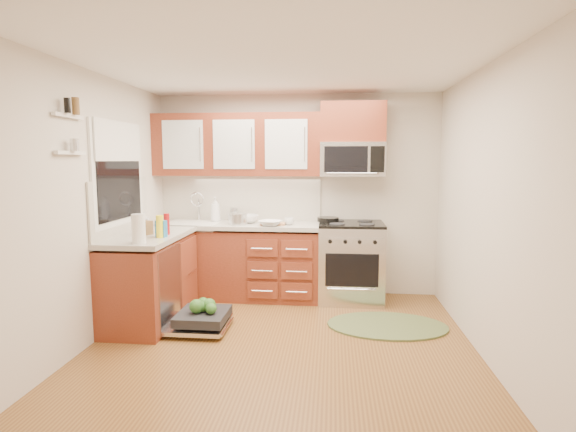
# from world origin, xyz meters

# --- Properties ---
(floor) EXTENTS (3.50, 3.50, 0.00)m
(floor) POSITION_xyz_m (0.00, 0.00, 0.00)
(floor) COLOR brown
(floor) RESTS_ON ground
(ceiling) EXTENTS (3.50, 3.50, 0.00)m
(ceiling) POSITION_xyz_m (0.00, 0.00, 2.50)
(ceiling) COLOR white
(ceiling) RESTS_ON ground
(wall_back) EXTENTS (3.50, 0.04, 2.50)m
(wall_back) POSITION_xyz_m (0.00, 1.75, 1.25)
(wall_back) COLOR beige
(wall_back) RESTS_ON ground
(wall_front) EXTENTS (3.50, 0.04, 2.50)m
(wall_front) POSITION_xyz_m (0.00, -1.75, 1.25)
(wall_front) COLOR beige
(wall_front) RESTS_ON ground
(wall_left) EXTENTS (0.04, 3.50, 2.50)m
(wall_left) POSITION_xyz_m (-1.75, 0.00, 1.25)
(wall_left) COLOR beige
(wall_left) RESTS_ON ground
(wall_right) EXTENTS (0.04, 3.50, 2.50)m
(wall_right) POSITION_xyz_m (1.75, 0.00, 1.25)
(wall_right) COLOR beige
(wall_right) RESTS_ON ground
(base_cabinet_back) EXTENTS (2.05, 0.60, 0.85)m
(base_cabinet_back) POSITION_xyz_m (-0.73, 1.45, 0.42)
(base_cabinet_back) COLOR #602715
(base_cabinet_back) RESTS_ON ground
(base_cabinet_left) EXTENTS (0.60, 1.25, 0.85)m
(base_cabinet_left) POSITION_xyz_m (-1.45, 0.52, 0.42)
(base_cabinet_left) COLOR #602715
(base_cabinet_left) RESTS_ON ground
(countertop_back) EXTENTS (2.07, 0.64, 0.05)m
(countertop_back) POSITION_xyz_m (-0.72, 1.44, 0.90)
(countertop_back) COLOR #AFABA0
(countertop_back) RESTS_ON base_cabinet_back
(countertop_left) EXTENTS (0.64, 1.27, 0.05)m
(countertop_left) POSITION_xyz_m (-1.44, 0.53, 0.90)
(countertop_left) COLOR #AFABA0
(countertop_left) RESTS_ON base_cabinet_left
(backsplash_back) EXTENTS (2.05, 0.02, 0.57)m
(backsplash_back) POSITION_xyz_m (-0.73, 1.74, 1.21)
(backsplash_back) COLOR beige
(backsplash_back) RESTS_ON ground
(backsplash_left) EXTENTS (0.02, 1.25, 0.57)m
(backsplash_left) POSITION_xyz_m (-1.74, 0.52, 1.21)
(backsplash_left) COLOR beige
(backsplash_left) RESTS_ON ground
(upper_cabinets) EXTENTS (2.05, 0.35, 0.75)m
(upper_cabinets) POSITION_xyz_m (-0.73, 1.57, 1.88)
(upper_cabinets) COLOR #602715
(upper_cabinets) RESTS_ON ground
(cabinet_over_mw) EXTENTS (0.76, 0.35, 0.47)m
(cabinet_over_mw) POSITION_xyz_m (0.68, 1.57, 2.13)
(cabinet_over_mw) COLOR #602715
(cabinet_over_mw) RESTS_ON ground
(range) EXTENTS (0.76, 0.64, 0.95)m
(range) POSITION_xyz_m (0.68, 1.43, 0.47)
(range) COLOR silver
(range) RESTS_ON ground
(microwave) EXTENTS (0.76, 0.38, 0.40)m
(microwave) POSITION_xyz_m (0.68, 1.55, 1.70)
(microwave) COLOR silver
(microwave) RESTS_ON ground
(sink) EXTENTS (0.62, 0.50, 0.26)m
(sink) POSITION_xyz_m (-1.25, 1.42, 0.80)
(sink) COLOR white
(sink) RESTS_ON ground
(dishwasher) EXTENTS (0.70, 0.60, 0.20)m
(dishwasher) POSITION_xyz_m (-0.86, 0.30, 0.10)
(dishwasher) COLOR silver
(dishwasher) RESTS_ON ground
(window) EXTENTS (0.03, 1.05, 1.05)m
(window) POSITION_xyz_m (-1.74, 0.50, 1.55)
(window) COLOR white
(window) RESTS_ON ground
(window_blind) EXTENTS (0.02, 0.96, 0.40)m
(window_blind) POSITION_xyz_m (-1.71, 0.50, 1.88)
(window_blind) COLOR white
(window_blind) RESTS_ON ground
(shelf_upper) EXTENTS (0.04, 0.40, 0.03)m
(shelf_upper) POSITION_xyz_m (-1.72, -0.35, 2.05)
(shelf_upper) COLOR white
(shelf_upper) RESTS_ON ground
(shelf_lower) EXTENTS (0.04, 0.40, 0.03)m
(shelf_lower) POSITION_xyz_m (-1.72, -0.35, 1.75)
(shelf_lower) COLOR white
(shelf_lower) RESTS_ON ground
(rug) EXTENTS (1.42, 1.16, 0.02)m
(rug) POSITION_xyz_m (1.02, 0.58, 0.01)
(rug) COLOR #566539
(rug) RESTS_ON ground
(skillet) EXTENTS (0.27, 0.27, 0.05)m
(skillet) POSITION_xyz_m (0.40, 1.52, 0.97)
(skillet) COLOR black
(skillet) RESTS_ON range
(stock_pot) EXTENTS (0.28, 0.28, 0.13)m
(stock_pot) POSITION_xyz_m (-0.67, 1.32, 0.99)
(stock_pot) COLOR silver
(stock_pot) RESTS_ON countertop_back
(cutting_board) EXTENTS (0.30, 0.20, 0.02)m
(cutting_board) POSITION_xyz_m (-0.25, 1.35, 0.94)
(cutting_board) COLOR tan
(cutting_board) RESTS_ON countertop_back
(canister) EXTENTS (0.12, 0.12, 0.16)m
(canister) POSITION_xyz_m (-0.79, 1.65, 1.01)
(canister) COLOR silver
(canister) RESTS_ON countertop_back
(paper_towel_roll) EXTENTS (0.14, 0.14, 0.27)m
(paper_towel_roll) POSITION_xyz_m (-1.33, 0.02, 1.06)
(paper_towel_roll) COLOR white
(paper_towel_roll) RESTS_ON countertop_left
(mustard_bottle) EXTENTS (0.09, 0.09, 0.22)m
(mustard_bottle) POSITION_xyz_m (-1.25, 0.34, 1.04)
(mustard_bottle) COLOR yellow
(mustard_bottle) RESTS_ON countertop_left
(red_bottle) EXTENTS (0.08, 0.08, 0.22)m
(red_bottle) POSITION_xyz_m (-1.25, 0.53, 1.03)
(red_bottle) COLOR #AD0E11
(red_bottle) RESTS_ON countertop_left
(wooden_box) EXTENTS (0.17, 0.15, 0.14)m
(wooden_box) POSITION_xyz_m (-1.48, 0.51, 1.00)
(wooden_box) COLOR brown
(wooden_box) RESTS_ON countertop_left
(blue_carton) EXTENTS (0.12, 0.09, 0.17)m
(blue_carton) POSITION_xyz_m (-1.25, 0.37, 1.01)
(blue_carton) COLOR teal
(blue_carton) RESTS_ON countertop_left
(bowl_a) EXTENTS (0.32, 0.32, 0.06)m
(bowl_a) POSITION_xyz_m (-0.27, 1.25, 0.96)
(bowl_a) COLOR #999999
(bowl_a) RESTS_ON countertop_back
(bowl_b) EXTENTS (0.37, 0.37, 0.10)m
(bowl_b) POSITION_xyz_m (-0.60, 1.47, 0.97)
(bowl_b) COLOR #999999
(bowl_b) RESTS_ON countertop_back
(cup) EXTENTS (0.15, 0.15, 0.09)m
(cup) POSITION_xyz_m (-0.06, 1.35, 0.97)
(cup) COLOR #999999
(cup) RESTS_ON countertop_back
(soap_bottle_a) EXTENTS (0.13, 0.13, 0.31)m
(soap_bottle_a) POSITION_xyz_m (-1.00, 1.53, 1.08)
(soap_bottle_a) COLOR #999999
(soap_bottle_a) RESTS_ON countertop_back
(soap_bottle_b) EXTENTS (0.10, 0.11, 0.19)m
(soap_bottle_b) POSITION_xyz_m (-1.62, 0.84, 1.02)
(soap_bottle_b) COLOR #999999
(soap_bottle_b) RESTS_ON countertop_left
(soap_bottle_c) EXTENTS (0.13, 0.13, 0.15)m
(soap_bottle_c) POSITION_xyz_m (-1.62, 0.82, 1.00)
(soap_bottle_c) COLOR #999999
(soap_bottle_c) RESTS_ON countertop_left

